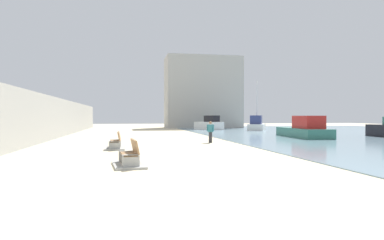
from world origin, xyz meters
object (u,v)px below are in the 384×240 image
at_px(bench_near, 129,160).
at_px(person_walking, 210,130).
at_px(boat_distant, 257,125).
at_px(boat_mid_bay, 304,130).
at_px(bench_far, 116,145).
at_px(boat_nearest, 209,124).

distance_m(bench_near, person_walking, 11.74).
relative_size(bench_near, boat_distant, 0.34).
distance_m(boat_distant, boat_mid_bay, 15.43).
distance_m(bench_far, boat_distant, 28.56).
height_order(bench_near, boat_distant, boat_distant).
bearing_deg(bench_far, bench_near, -83.76).
bearing_deg(boat_distant, bench_near, -119.05).
bearing_deg(boat_mid_bay, bench_near, -136.11).
height_order(person_walking, boat_nearest, boat_nearest).
xyz_separation_m(person_walking, boat_mid_bay, (9.27, 3.97, -0.15)).
xyz_separation_m(bench_near, bench_far, (-0.75, 6.86, 0.00)).
height_order(bench_near, boat_mid_bay, boat_mid_bay).
height_order(boat_mid_bay, boat_nearest, boat_nearest).
xyz_separation_m(bench_far, boat_mid_bay, (15.60, 7.43, 0.47)).
bearing_deg(boat_mid_bay, person_walking, -156.80).
bearing_deg(person_walking, boat_distant, 60.61).
height_order(bench_far, person_walking, person_walking).
relative_size(bench_far, boat_distant, 0.32).
distance_m(bench_near, boat_mid_bay, 20.62).
bearing_deg(bench_far, person_walking, 28.65).
distance_m(person_walking, boat_distant, 22.18).
bearing_deg(bench_near, boat_mid_bay, 43.89).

